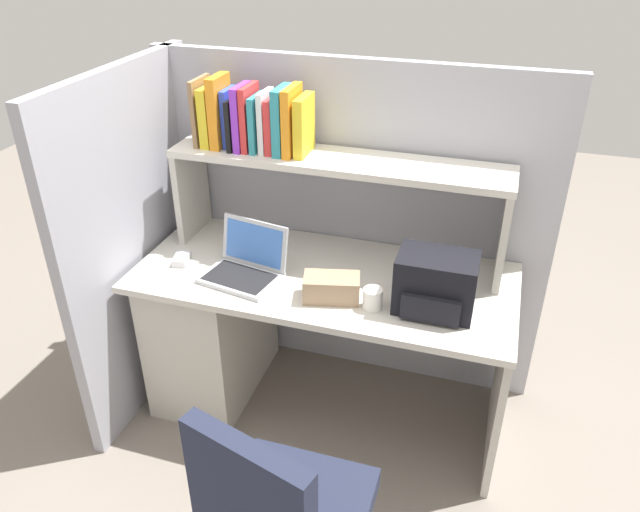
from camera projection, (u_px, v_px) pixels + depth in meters
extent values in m
plane|color=slate|center=(323.00, 404.00, 2.97)|extent=(8.00, 8.00, 0.00)
cube|color=beige|center=(324.00, 278.00, 2.61)|extent=(1.60, 0.70, 0.03)
cube|color=beige|center=(213.00, 325.00, 2.93)|extent=(0.40, 0.64, 0.70)
cube|color=beige|center=(500.00, 381.00, 2.59)|extent=(0.03, 0.64, 0.70)
cube|color=#9E9EA8|center=(347.00, 226.00, 2.89)|extent=(1.84, 0.05, 1.55)
cube|color=#9E9EA8|center=(139.00, 242.00, 2.76)|extent=(0.05, 1.06, 1.55)
cube|color=#BCB7AC|center=(192.00, 191.00, 2.84)|extent=(0.03, 0.28, 0.42)
cube|color=#BCB7AC|center=(504.00, 233.00, 2.48)|extent=(0.03, 0.28, 0.42)
cube|color=beige|center=(338.00, 161.00, 2.55)|extent=(1.44, 0.28, 0.03)
cube|color=olive|center=(201.00, 111.00, 2.63)|extent=(0.02, 0.17, 0.28)
cube|color=yellow|center=(211.00, 115.00, 2.63)|extent=(0.04, 0.18, 0.25)
cube|color=orange|center=(220.00, 111.00, 2.60)|extent=(0.04, 0.16, 0.30)
cube|color=blue|center=(230.00, 117.00, 2.61)|extent=(0.03, 0.13, 0.25)
cube|color=black|center=(235.00, 123.00, 2.60)|extent=(0.02, 0.17, 0.22)
cube|color=purple|center=(242.00, 117.00, 2.57)|extent=(0.03, 0.16, 0.27)
cube|color=red|center=(250.00, 118.00, 2.57)|extent=(0.03, 0.16, 0.27)
cube|color=teal|center=(257.00, 123.00, 2.57)|extent=(0.03, 0.15, 0.23)
cube|color=white|center=(266.00, 121.00, 2.56)|extent=(0.02, 0.14, 0.25)
cube|color=red|center=(273.00, 125.00, 2.55)|extent=(0.03, 0.14, 0.23)
cube|color=teal|center=(282.00, 121.00, 2.53)|extent=(0.04, 0.16, 0.27)
cube|color=orange|center=(292.00, 121.00, 2.52)|extent=(0.04, 0.18, 0.28)
cube|color=yellow|center=(304.00, 126.00, 2.52)|extent=(0.04, 0.17, 0.24)
cube|color=#B7BABF|center=(241.00, 278.00, 2.56)|extent=(0.34, 0.27, 0.02)
cube|color=black|center=(239.00, 277.00, 2.55)|extent=(0.30, 0.22, 0.00)
cube|color=#B7BABF|center=(255.00, 243.00, 2.59)|extent=(0.31, 0.11, 0.20)
cube|color=#3F72CC|center=(254.00, 244.00, 2.59)|extent=(0.27, 0.08, 0.17)
cube|color=black|center=(436.00, 283.00, 2.33)|extent=(0.30, 0.20, 0.23)
cube|color=black|center=(431.00, 309.00, 2.27)|extent=(0.22, 0.04, 0.10)
cube|color=silver|center=(181.00, 259.00, 2.68)|extent=(0.08, 0.11, 0.03)
cylinder|color=white|center=(373.00, 299.00, 2.37)|extent=(0.08, 0.08, 0.09)
cube|color=#9E7F60|center=(332.00, 288.00, 2.42)|extent=(0.24, 0.17, 0.10)
cube|color=#1E2338|center=(250.00, 504.00, 1.64)|extent=(0.40, 0.17, 0.44)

